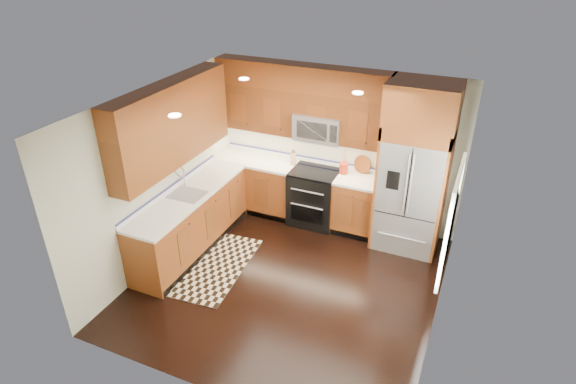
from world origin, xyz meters
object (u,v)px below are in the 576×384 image
at_px(range, 314,197).
at_px(utensil_crock, 344,166).
at_px(refrigerator, 414,169).
at_px(knife_block, 293,158).
at_px(rug, 211,265).

distance_m(range, utensil_crock, 0.76).
relative_size(refrigerator, knife_block, 10.46).
bearing_deg(range, knife_block, 161.98).
bearing_deg(rug, range, 56.82).
relative_size(refrigerator, utensil_crock, 6.72).
height_order(refrigerator, rug, refrigerator).
distance_m(refrigerator, knife_block, 2.02).
xyz_separation_m(refrigerator, utensil_crock, (-1.11, 0.16, -0.23)).
bearing_deg(refrigerator, rug, -145.41).
height_order(knife_block, utensil_crock, utensil_crock).
bearing_deg(knife_block, range, -18.02).
height_order(refrigerator, utensil_crock, refrigerator).
bearing_deg(utensil_crock, range, -163.90).
relative_size(range, refrigerator, 0.36).
xyz_separation_m(knife_block, utensil_crock, (0.88, -0.02, 0.03)).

